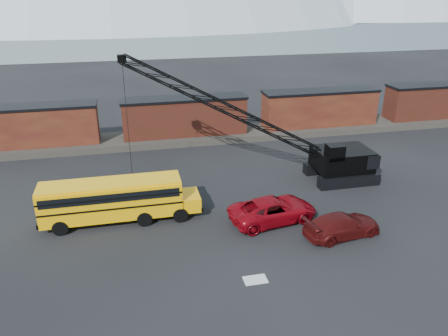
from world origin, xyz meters
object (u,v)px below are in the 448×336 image
at_px(school_bus, 117,199).
at_px(red_pickup, 273,210).
at_px(maroon_suv, 342,225).
at_px(crawler_crane, 236,113).

xyz_separation_m(school_bus, red_pickup, (11.14, -2.52, -0.89)).
xyz_separation_m(maroon_suv, crawler_crane, (-5.04, 10.38, 5.50)).
xyz_separation_m(red_pickup, maroon_suv, (4.02, -3.01, -0.10)).
distance_m(school_bus, red_pickup, 11.45).
height_order(maroon_suv, crawler_crane, crawler_crane).
bearing_deg(maroon_suv, crawler_crane, 17.12).
relative_size(school_bus, maroon_suv, 2.08).
height_order(red_pickup, crawler_crane, crawler_crane).
xyz_separation_m(red_pickup, crawler_crane, (-1.02, 7.38, 5.40)).
relative_size(maroon_suv, crawler_crane, 0.26).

